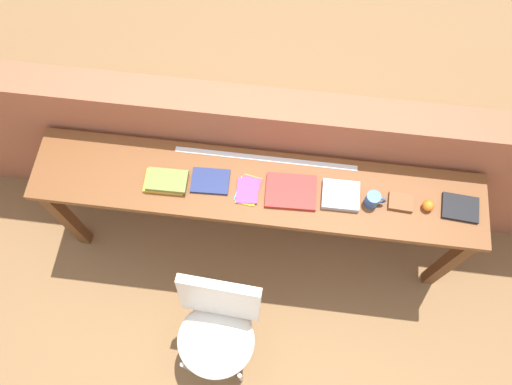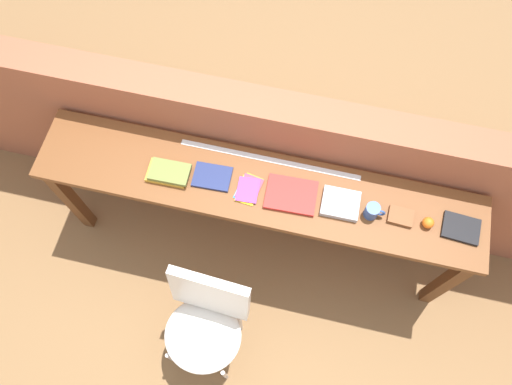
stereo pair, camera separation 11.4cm
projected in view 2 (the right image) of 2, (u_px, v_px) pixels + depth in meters
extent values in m
plane|color=brown|center=(248.00, 277.00, 3.41)|extent=(40.00, 40.00, 0.00)
cube|color=#935138|center=(270.00, 157.00, 3.12)|extent=(6.00, 0.20, 1.18)
cube|color=brown|center=(258.00, 187.00, 2.74)|extent=(2.50, 0.44, 0.04)
cube|color=#5B341A|center=(71.00, 199.00, 3.19)|extent=(0.07, 0.07, 0.84)
cube|color=#5B341A|center=(446.00, 282.00, 2.98)|extent=(0.07, 0.07, 0.84)
cube|color=#5B341A|center=(89.00, 156.00, 3.31)|extent=(0.07, 0.07, 0.84)
cube|color=#5B341A|center=(450.00, 232.00, 3.10)|extent=(0.07, 0.07, 0.84)
ellipsoid|color=silver|center=(203.00, 335.00, 2.82)|extent=(0.46, 0.44, 0.08)
cube|color=silver|center=(210.00, 294.00, 2.68)|extent=(0.45, 0.13, 0.40)
cylinder|color=#B2B2B7|center=(173.00, 359.00, 3.01)|extent=(0.02, 0.02, 0.41)
cylinder|color=#B2B2B7|center=(225.00, 375.00, 2.97)|extent=(0.02, 0.02, 0.41)
cylinder|color=#B2B2B7|center=(190.00, 308.00, 3.13)|extent=(0.02, 0.02, 0.41)
cylinder|color=#B2B2B7|center=(240.00, 323.00, 3.09)|extent=(0.02, 0.02, 0.41)
cube|color=gold|center=(167.00, 173.00, 2.74)|extent=(0.22, 0.15, 0.02)
cube|color=olive|center=(170.00, 172.00, 2.72)|extent=(0.22, 0.14, 0.03)
cube|color=navy|center=(212.00, 177.00, 2.73)|extent=(0.21, 0.16, 0.02)
cube|color=#3399D8|center=(248.00, 190.00, 2.71)|extent=(0.14, 0.17, 0.00)
cube|color=yellow|center=(248.00, 190.00, 2.71)|extent=(0.12, 0.17, 0.00)
cube|color=orange|center=(250.00, 187.00, 2.71)|extent=(0.13, 0.17, 0.00)
cube|color=#E5334C|center=(249.00, 188.00, 2.71)|extent=(0.14, 0.17, 0.00)
cube|color=purple|center=(248.00, 190.00, 2.70)|extent=(0.12, 0.15, 0.00)
cube|color=red|center=(291.00, 195.00, 2.69)|extent=(0.28, 0.21, 0.02)
cube|color=#9E9EA3|center=(340.00, 204.00, 2.66)|extent=(0.20, 0.17, 0.03)
cylinder|color=#2D4C8C|center=(372.00, 211.00, 2.62)|extent=(0.08, 0.08, 0.09)
torus|color=#2D4C8C|center=(380.00, 213.00, 2.61)|extent=(0.06, 0.01, 0.06)
cube|color=brown|center=(401.00, 216.00, 2.64)|extent=(0.13, 0.11, 0.02)
sphere|color=orange|center=(428.00, 223.00, 2.60)|extent=(0.06, 0.06, 0.06)
cube|color=black|center=(461.00, 228.00, 2.61)|extent=(0.20, 0.16, 0.02)
cube|color=silver|center=(270.00, 160.00, 2.78)|extent=(1.02, 0.03, 0.00)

